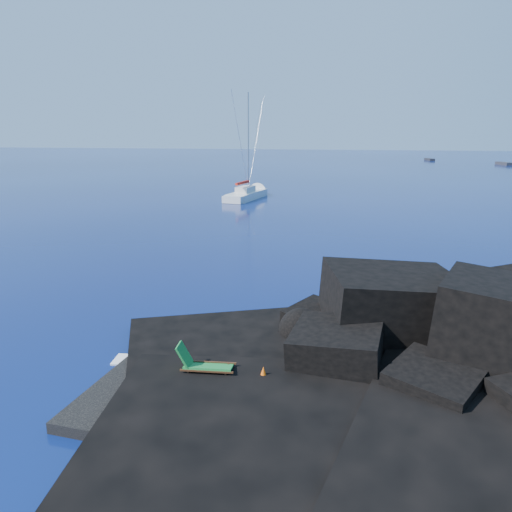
{
  "coord_description": "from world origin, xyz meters",
  "views": [
    {
      "loc": [
        8.03,
        -13.28,
        8.43
      ],
      "look_at": [
        3.59,
        11.48,
        2.0
      ],
      "focal_mm": 35.0,
      "sensor_mm": 36.0,
      "label": 1
    }
  ],
  "objects_px": {
    "sunbather": "(165,409)",
    "marker_cone": "(263,374)",
    "sailboat": "(247,199)",
    "deck_chair": "(208,360)",
    "distant_boat_a": "(429,160)",
    "distant_boat_b": "(504,165)"
  },
  "relations": [
    {
      "from": "sunbather",
      "to": "marker_cone",
      "type": "bearing_deg",
      "value": 22.38
    },
    {
      "from": "sailboat",
      "to": "deck_chair",
      "type": "distance_m",
      "value": 46.56
    },
    {
      "from": "distant_boat_a",
      "to": "sailboat",
      "type": "bearing_deg",
      "value": -125.2
    },
    {
      "from": "deck_chair",
      "to": "distant_boat_b",
      "type": "xyz_separation_m",
      "value": [
        41.4,
        115.26,
        -0.98
      ]
    },
    {
      "from": "deck_chair",
      "to": "distant_boat_b",
      "type": "height_order",
      "value": "deck_chair"
    },
    {
      "from": "sailboat",
      "to": "distant_boat_a",
      "type": "xyz_separation_m",
      "value": [
        34.32,
        84.43,
        0.0
      ]
    },
    {
      "from": "marker_cone",
      "to": "distant_boat_a",
      "type": "height_order",
      "value": "marker_cone"
    },
    {
      "from": "distant_boat_a",
      "to": "distant_boat_b",
      "type": "height_order",
      "value": "distant_boat_b"
    },
    {
      "from": "distant_boat_b",
      "to": "sailboat",
      "type": "bearing_deg",
      "value": -140.74
    },
    {
      "from": "marker_cone",
      "to": "distant_boat_a",
      "type": "xyz_separation_m",
      "value": [
        24.69,
        130.34,
        -0.63
      ]
    },
    {
      "from": "deck_chair",
      "to": "distant_boat_a",
      "type": "xyz_separation_m",
      "value": [
        26.55,
        130.33,
        -0.98
      ]
    },
    {
      "from": "sailboat",
      "to": "deck_chair",
      "type": "relative_size",
      "value": 6.96
    },
    {
      "from": "sunbather",
      "to": "distant_boat_a",
      "type": "height_order",
      "value": "sunbather"
    },
    {
      "from": "distant_boat_a",
      "to": "distant_boat_b",
      "type": "relative_size",
      "value": 0.86
    },
    {
      "from": "sunbather",
      "to": "distant_boat_b",
      "type": "bearing_deg",
      "value": 49.52
    },
    {
      "from": "sunbather",
      "to": "deck_chair",
      "type": "bearing_deg",
      "value": 53.61
    },
    {
      "from": "marker_cone",
      "to": "distant_boat_a",
      "type": "bearing_deg",
      "value": 79.27
    },
    {
      "from": "deck_chair",
      "to": "marker_cone",
      "type": "relative_size",
      "value": 3.25
    },
    {
      "from": "marker_cone",
      "to": "distant_boat_b",
      "type": "relative_size",
      "value": 0.11
    },
    {
      "from": "sailboat",
      "to": "deck_chair",
      "type": "xyz_separation_m",
      "value": [
        7.77,
        -45.9,
        0.98
      ]
    },
    {
      "from": "sunbather",
      "to": "distant_boat_b",
      "type": "height_order",
      "value": "sunbather"
    },
    {
      "from": "sunbather",
      "to": "sailboat",
      "type": "bearing_deg",
      "value": 77.58
    }
  ]
}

